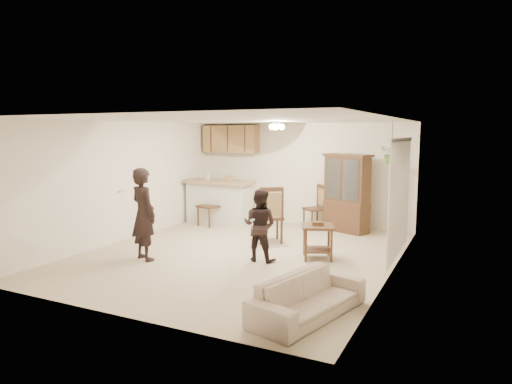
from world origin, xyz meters
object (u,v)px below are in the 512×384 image
at_px(side_table, 318,241).
at_px(chair_bar, 210,213).
at_px(chair_hutch_left, 315,216).
at_px(child, 260,223).
at_px(chair_hutch_right, 269,226).
at_px(adult, 143,210).
at_px(sofa, 309,288).
at_px(china_hutch, 347,194).

distance_m(side_table, chair_bar, 3.71).
distance_m(side_table, chair_hutch_left, 2.73).
height_order(child, chair_bar, child).
height_order(chair_bar, chair_hutch_right, chair_hutch_right).
height_order(side_table, chair_hutch_right, chair_hutch_right).
bearing_deg(adult, chair_bar, -58.64).
relative_size(adult, chair_bar, 1.65).
bearing_deg(adult, chair_hutch_right, -102.20).
height_order(adult, child, adult).
xyz_separation_m(adult, chair_bar, (-0.54, 3.10, -0.59)).
relative_size(side_table, chair_hutch_left, 0.71).
bearing_deg(sofa, child, 54.50).
bearing_deg(china_hutch, sofa, -58.19).
bearing_deg(chair_hutch_left, adult, -75.42).
bearing_deg(child, adult, 23.69).
height_order(adult, china_hutch, adult).
bearing_deg(chair_bar, chair_hutch_left, 35.22).
xyz_separation_m(child, chair_hutch_right, (-0.42, 1.35, -0.34)).
height_order(sofa, child, child).
relative_size(china_hutch, side_table, 2.43).
distance_m(child, china_hutch, 3.15).
distance_m(adult, child, 2.08).
distance_m(adult, chair_hutch_right, 2.70).
bearing_deg(side_table, child, -147.52).
distance_m(adult, side_table, 3.17).
relative_size(child, chair_hutch_right, 1.15).
distance_m(china_hutch, chair_bar, 3.33).
distance_m(sofa, chair_hutch_right, 3.89).
bearing_deg(side_table, china_hutch, 93.02).
bearing_deg(chair_hutch_left, china_hutch, 33.70).
height_order(chair_bar, chair_hutch_left, chair_bar).
distance_m(sofa, child, 2.57).
height_order(child, chair_hutch_right, child).
height_order(sofa, china_hutch, china_hutch).
xyz_separation_m(sofa, side_table, (-0.72, 2.54, -0.05)).
xyz_separation_m(child, chair_bar, (-2.42, 2.25, -0.37)).
xyz_separation_m(side_table, chair_bar, (-3.31, 1.68, -0.01)).
relative_size(chair_bar, chair_hutch_left, 1.06).
xyz_separation_m(side_table, chair_hutch_left, (-0.92, 2.57, -0.03)).
xyz_separation_m(child, china_hutch, (0.76, 3.05, 0.21)).
height_order(china_hutch, side_table, china_hutch).
xyz_separation_m(adult, child, (1.88, 0.85, -0.22)).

